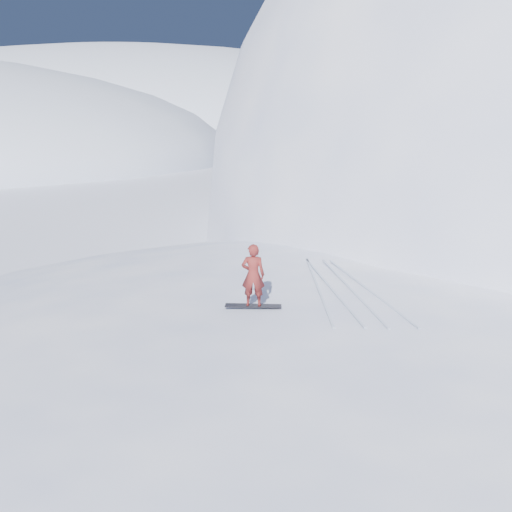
# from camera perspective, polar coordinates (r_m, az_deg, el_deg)

# --- Properties ---
(ground) EXTENTS (400.00, 400.00, 0.00)m
(ground) POSITION_cam_1_polar(r_m,az_deg,el_deg) (14.17, 11.96, -17.87)
(ground) COLOR white
(ground) RESTS_ON ground
(near_ridge) EXTENTS (36.00, 28.00, 4.80)m
(near_ridge) POSITION_cam_1_polar(r_m,az_deg,el_deg) (16.88, 14.10, -12.17)
(near_ridge) COLOR white
(near_ridge) RESTS_ON ground
(peak_shoulder) EXTENTS (28.00, 24.00, 18.00)m
(peak_shoulder) POSITION_cam_1_polar(r_m,az_deg,el_deg) (34.75, 24.26, 1.41)
(peak_shoulder) COLOR white
(peak_shoulder) RESTS_ON ground
(far_ridge_c) EXTENTS (140.00, 90.00, 36.00)m
(far_ridge_c) POSITION_cam_1_polar(r_m,az_deg,el_deg) (127.76, -13.31, 11.84)
(far_ridge_c) COLOR white
(far_ridge_c) RESTS_ON ground
(wind_bumps) EXTENTS (16.00, 14.40, 1.00)m
(wind_bumps) POSITION_cam_1_polar(r_m,az_deg,el_deg) (15.91, 8.93, -13.69)
(wind_bumps) COLOR white
(wind_bumps) RESTS_ON ground
(snowboard) EXTENTS (1.50, 0.30, 0.02)m
(snowboard) POSITION_cam_1_polar(r_m,az_deg,el_deg) (15.13, -0.29, -5.00)
(snowboard) COLOR black
(snowboard) RESTS_ON near_ridge
(snowboarder) EXTENTS (0.62, 0.41, 1.68)m
(snowboarder) POSITION_cam_1_polar(r_m,az_deg,el_deg) (14.85, -0.29, -1.92)
(snowboarder) COLOR maroon
(snowboarder) RESTS_ON snowboard
(board_tracks) EXTENTS (2.69, 5.98, 0.04)m
(board_tracks) POSITION_cam_1_polar(r_m,az_deg,el_deg) (16.67, 8.56, -3.15)
(board_tracks) COLOR silver
(board_tracks) RESTS_ON ground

